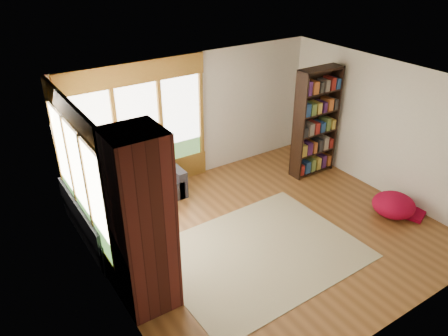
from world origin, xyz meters
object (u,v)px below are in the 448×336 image
sectional_sofa (123,206)px  pouf (394,204)px  brick_chimney (142,224)px  bookshelf (316,123)px  dog_brindle (111,200)px  dog_tan (137,178)px  area_rug (259,253)px

sectional_sofa → pouf: bearing=-29.6°
brick_chimney → bookshelf: brick_chimney is taller
pouf → dog_brindle: 5.02m
bookshelf → dog_tan: bookshelf is taller
sectional_sofa → brick_chimney: bearing=-100.6°
pouf → dog_tan: 4.67m
bookshelf → dog_brindle: bookshelf is taller
pouf → dog_tan: dog_tan is taller
area_rug → pouf: 2.77m
sectional_sofa → area_rug: sectional_sofa is taller
dog_brindle → brick_chimney: bearing=171.4°
sectional_sofa → pouf: (4.19, -2.54, -0.09)m
pouf → bookshelf: bearing=92.7°
pouf → dog_tan: bearing=147.1°
brick_chimney → sectional_sofa: (0.45, 2.05, -1.00)m
pouf → dog_brindle: bearing=154.7°
bookshelf → pouf: bookshelf is taller
area_rug → pouf: size_ratio=4.12×
bookshelf → dog_tan: 3.84m
brick_chimney → sectional_sofa: brick_chimney is taller
sectional_sofa → dog_tan: dog_tan is taller
bookshelf → area_rug: bearing=-148.8°
dog_tan → area_rug: bearing=-73.5°
brick_chimney → dog_brindle: size_ratio=3.18×
brick_chimney → area_rug: brick_chimney is taller
area_rug → dog_tan: dog_tan is taller
area_rug → brick_chimney: bearing=179.1°
sectional_sofa → area_rug: (1.47, -2.08, -0.30)m
sectional_sofa → pouf: sectional_sofa is taller
pouf → dog_tan: (-3.89, 2.52, 0.57)m
area_rug → bookshelf: size_ratio=1.38×
brick_chimney → pouf: bearing=-6.1°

